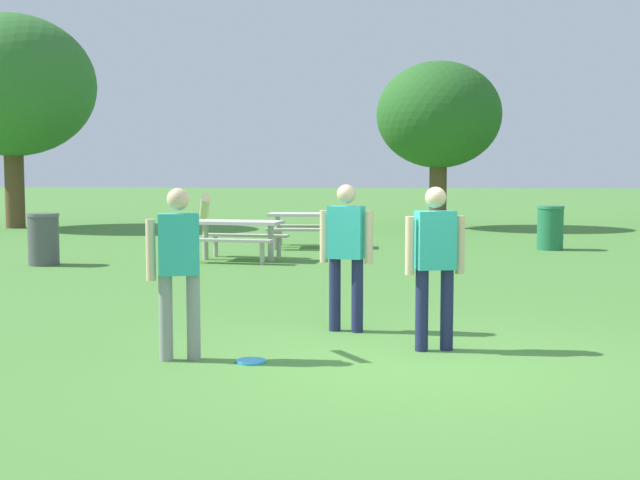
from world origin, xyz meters
TOP-DOWN VIEW (x-y plane):
  - ground_plane at (0.00, 0.00)m, footprint 120.00×120.00m
  - person_thrower at (0.24, 0.65)m, footprint 0.60×0.30m
  - person_catcher at (-2.21, 0.08)m, footprint 0.60×0.77m
  - person_bystander at (-0.68, 1.58)m, footprint 0.59×0.31m
  - frisbee at (-1.52, -0.01)m, footprint 0.28×0.28m
  - picnic_table_near at (-3.01, 8.63)m, footprint 1.91×1.67m
  - picnic_table_far at (-1.88, 11.34)m, footprint 1.71×1.43m
  - trash_can_beside_table at (-6.47, 7.63)m, footprint 0.59×0.59m
  - trash_can_further_along at (3.45, 11.16)m, footprint 0.59×0.59m
  - tree_tall_left at (-10.86, 16.76)m, footprint 4.81×4.81m
  - tree_broad_center at (1.46, 17.45)m, footprint 3.60×3.60m

SIDE VIEW (x-z plane):
  - ground_plane at x=0.00m, z-range 0.00..0.00m
  - frisbee at x=-1.52m, z-range 0.00..0.03m
  - trash_can_beside_table at x=-6.47m, z-range 0.00..0.96m
  - trash_can_further_along at x=3.45m, z-range 0.00..0.96m
  - picnic_table_near at x=-3.01m, z-range 0.18..0.95m
  - picnic_table_far at x=-1.88m, z-range 0.18..0.95m
  - person_thrower at x=0.24m, z-range 0.12..1.76m
  - person_bystander at x=-0.68m, z-range 0.12..1.76m
  - person_catcher at x=-2.21m, z-range 0.14..1.78m
  - tree_broad_center at x=1.46m, z-range 0.85..5.66m
  - tree_tall_left at x=-10.86m, z-range 1.02..7.20m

